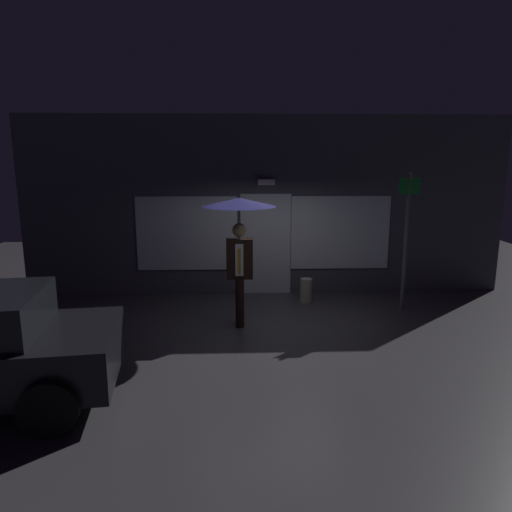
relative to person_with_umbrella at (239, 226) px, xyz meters
The scene contains 5 objects.
ground_plane 1.89m from the person_with_umbrella, 13.31° to the right, with size 18.00×18.00×0.00m, color #423F44.
building_facade 2.29m from the person_with_umbrella, 75.27° to the left, with size 10.47×0.48×3.85m.
person_with_umbrella is the anchor object (origin of this frame).
street_sign_post 3.33m from the person_with_umbrella, 13.70° to the left, with size 0.40×0.07×2.68m.
sidewalk_bollard 2.46m from the person_with_umbrella, 43.79° to the left, with size 0.25×0.25×0.50m, color #B2A899.
Camera 1 is at (-0.60, -7.89, 2.94)m, focal length 32.91 mm.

